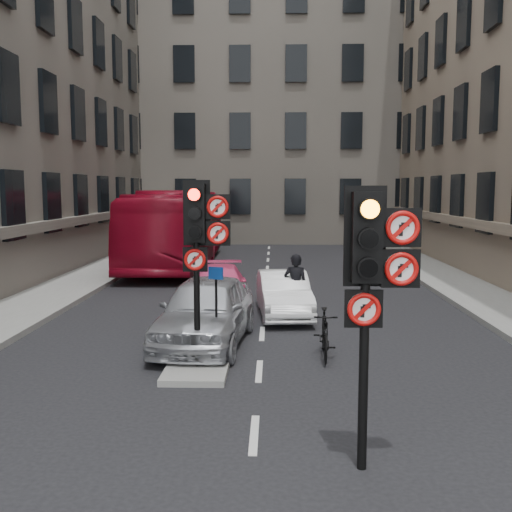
# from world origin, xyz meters

# --- Properties ---
(ground) EXTENTS (120.00, 120.00, 0.00)m
(ground) POSITION_xyz_m (0.00, 0.00, 0.00)
(ground) COLOR black
(ground) RESTS_ON ground
(pavement_left) EXTENTS (3.00, 50.00, 0.16)m
(pavement_left) POSITION_xyz_m (-7.20, 12.00, 0.08)
(pavement_left) COLOR gray
(pavement_left) RESTS_ON ground
(pavement_right) EXTENTS (3.00, 50.00, 0.16)m
(pavement_right) POSITION_xyz_m (7.20, 12.00, 0.08)
(pavement_right) COLOR gray
(pavement_right) RESTS_ON ground
(centre_island) EXTENTS (1.20, 2.00, 0.12)m
(centre_island) POSITION_xyz_m (-1.20, 5.00, 0.06)
(centre_island) COLOR gray
(centre_island) RESTS_ON ground
(building_far) EXTENTS (30.00, 14.00, 20.00)m
(building_far) POSITION_xyz_m (0.00, 38.00, 10.00)
(building_far) COLOR slate
(building_far) RESTS_ON ground
(signal_near) EXTENTS (0.91, 0.40, 3.58)m
(signal_near) POSITION_xyz_m (1.49, 0.99, 2.58)
(signal_near) COLOR black
(signal_near) RESTS_ON ground
(signal_far) EXTENTS (0.91, 0.40, 3.58)m
(signal_far) POSITION_xyz_m (-1.11, 4.99, 2.70)
(signal_far) COLOR black
(signal_far) RESTS_ON centre_island
(car_silver) EXTENTS (2.27, 4.72, 1.55)m
(car_silver) POSITION_xyz_m (-1.26, 7.00, 0.78)
(car_silver) COLOR #ADB0B6
(car_silver) RESTS_ON ground
(car_white) EXTENTS (1.64, 3.84, 1.23)m
(car_white) POSITION_xyz_m (0.55, 10.09, 0.61)
(car_white) COLOR white
(car_white) RESTS_ON ground
(car_pink) EXTENTS (1.92, 4.20, 1.19)m
(car_pink) POSITION_xyz_m (-1.38, 11.47, 0.60)
(car_pink) COLOR #E8447D
(car_pink) RESTS_ON ground
(bus_red) EXTENTS (2.93, 12.31, 3.43)m
(bus_red) POSITION_xyz_m (-4.11, 20.69, 1.71)
(bus_red) COLOR maroon
(bus_red) RESTS_ON ground
(motorcycle) EXTENTS (0.54, 1.70, 1.01)m
(motorcycle) POSITION_xyz_m (1.35, 6.00, 0.51)
(motorcycle) COLOR black
(motorcycle) RESTS_ON ground
(motorcyclist) EXTENTS (0.72, 0.55, 1.78)m
(motorcyclist) POSITION_xyz_m (0.87, 9.76, 0.89)
(motorcyclist) COLOR black
(motorcyclist) RESTS_ON ground
(info_sign) EXTENTS (0.31, 0.14, 1.83)m
(info_sign) POSITION_xyz_m (-0.90, 5.73, 1.30)
(info_sign) COLOR black
(info_sign) RESTS_ON centre_island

